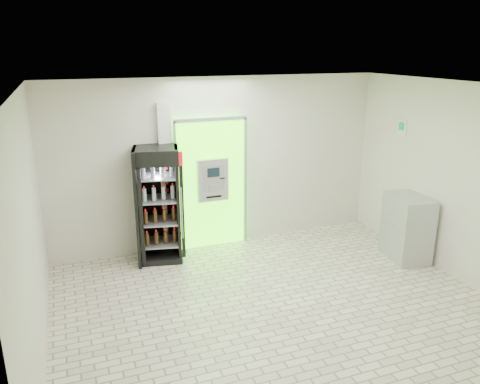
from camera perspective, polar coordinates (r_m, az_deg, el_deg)
ground at (r=6.74m, az=4.61°, el=-13.80°), size 6.00×6.00×0.00m
room_shell at (r=6.00m, az=5.03°, el=1.44°), size 6.00×6.00×6.00m
atm_assembly at (r=8.28m, az=-3.56°, el=1.13°), size 1.30×0.24×2.33m
pillar at (r=8.09m, az=-8.93°, el=1.51°), size 0.22×0.11×2.60m
beverage_cooler at (r=7.91m, az=-9.95°, el=-1.75°), size 0.84×0.80×1.93m
steel_cabinet at (r=8.40m, az=19.68°, el=-4.12°), size 0.69×0.91×1.10m
exit_sign at (r=8.70m, az=19.13°, el=7.42°), size 0.02×0.22×0.26m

